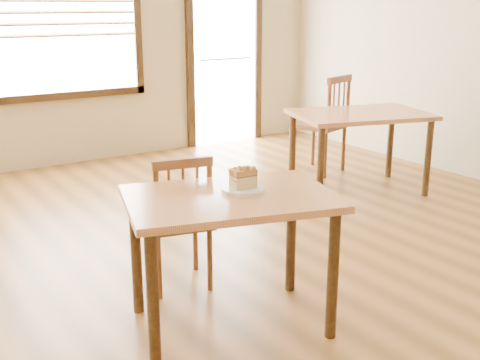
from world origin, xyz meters
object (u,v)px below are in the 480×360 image
at_px(cafe_chair_second, 324,123).
at_px(cake_slice, 243,177).
at_px(cafe_table_main, 230,215).
at_px(cafe_table_second, 360,123).
at_px(cafe_chair_main, 178,220).
at_px(plate, 243,189).

height_order(cafe_chair_second, cake_slice, cafe_chair_second).
bearing_deg(cake_slice, cafe_table_main, -161.12).
height_order(cafe_table_second, cafe_chair_second, cafe_chair_second).
distance_m(cafe_table_main, cake_slice, 0.21).
xyz_separation_m(cafe_table_main, cafe_table_second, (2.34, 1.43, 0.01)).
distance_m(cafe_table_second, cake_slice, 2.65).
bearing_deg(cafe_chair_second, cafe_chair_main, 13.79).
height_order(cafe_table_main, cafe_chair_second, cafe_chair_second).
height_order(cafe_chair_second, plate, cafe_chair_second).
height_order(cafe_chair_main, cake_slice, cake_slice).
bearing_deg(plate, cafe_chair_second, 41.04).
relative_size(cafe_table_second, cake_slice, 9.91).
bearing_deg(cafe_chair_second, cafe_table_main, 22.42).
bearing_deg(cake_slice, plate, 8.07).
bearing_deg(cafe_table_second, cafe_chair_main, -143.07).
distance_m(cafe_chair_second, cake_slice, 3.20).
xyz_separation_m(cafe_table_second, cafe_chair_second, (0.16, 0.68, -0.13)).
bearing_deg(cafe_table_main, cake_slice, 30.48).
xyz_separation_m(cafe_table_main, cake_slice, (0.10, 0.02, 0.19)).
xyz_separation_m(cafe_table_main, plate, (0.10, 0.02, 0.12)).
bearing_deg(plate, cafe_chair_main, 101.55).
distance_m(cafe_chair_main, cake_slice, 0.68).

